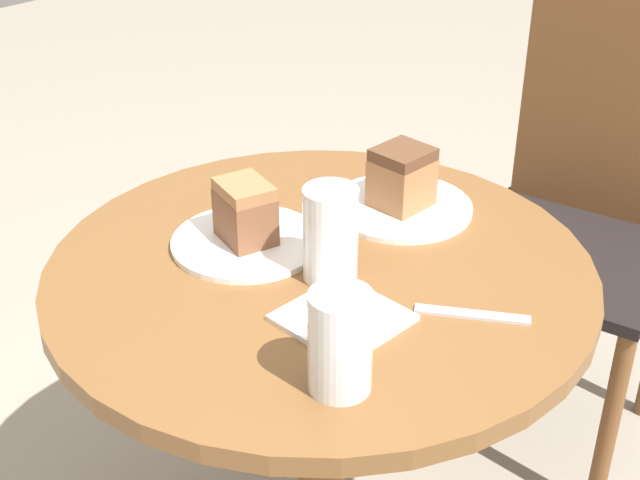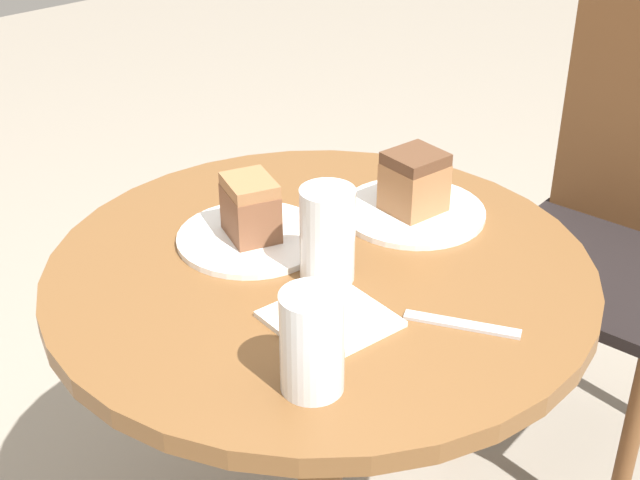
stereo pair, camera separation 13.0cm
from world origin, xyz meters
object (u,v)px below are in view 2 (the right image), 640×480
object	(u,v)px
chair	(615,236)
cake_slice_far	(250,208)
plate_far	(252,238)
glass_lemonade	(327,240)
plate_near	(413,212)
glass_water	(312,347)
cake_slice_near	(414,182)

from	to	relation	value
chair	cake_slice_far	world-z (taller)	chair
plate_far	glass_lemonade	bearing A→B (deg)	5.98
chair	plate_near	size ratio (longest dim) A/B	4.12
plate_far	glass_water	world-z (taller)	glass_water
chair	glass_water	bearing A→B (deg)	-90.68
plate_near	glass_water	world-z (taller)	glass_water
plate_far	cake_slice_near	distance (m)	0.28
plate_near	plate_far	distance (m)	0.27
cake_slice_near	glass_lemonade	size ratio (longest dim) A/B	0.70
chair	cake_slice_near	size ratio (longest dim) A/B	9.81
plate_far	chair	bearing A→B (deg)	75.51
glass_lemonade	glass_water	bearing A→B (deg)	-46.24
chair	cake_slice_near	bearing A→B (deg)	-108.69
plate_far	glass_lemonade	size ratio (longest dim) A/B	1.64
cake_slice_near	glass_water	xyz separation A→B (m)	(0.22, -0.41, 0.00)
plate_far	glass_water	xyz separation A→B (m)	(0.33, -0.16, 0.05)
cake_slice_near	plate_near	bearing A→B (deg)	0.00
chair	cake_slice_near	distance (m)	0.58
chair	glass_water	size ratio (longest dim) A/B	7.35
glass_water	cake_slice_far	bearing A→B (deg)	153.59
chair	plate_far	size ratio (longest dim) A/B	4.20
chair	cake_slice_far	xyz separation A→B (m)	(-0.20, -0.76, 0.26)
plate_far	glass_lemonade	world-z (taller)	glass_lemonade
glass_lemonade	plate_near	bearing A→B (deg)	101.96
plate_near	cake_slice_near	world-z (taller)	cake_slice_near
chair	glass_water	distance (m)	0.97
plate_near	cake_slice_far	distance (m)	0.28
cake_slice_near	glass_lemonade	xyz separation A→B (m)	(0.05, -0.23, 0.00)
cake_slice_near	chair	bearing A→B (deg)	80.05
chair	cake_slice_far	bearing A→B (deg)	-113.23
cake_slice_far	glass_water	distance (m)	0.37
chair	cake_slice_near	world-z (taller)	chair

